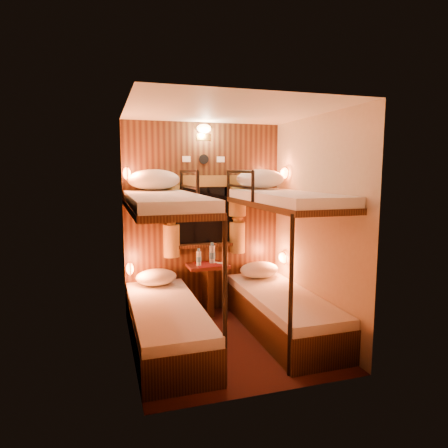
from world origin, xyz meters
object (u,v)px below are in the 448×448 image
object	(u,v)px
table	(208,282)
bottle_left	(199,258)
bunk_left	(166,295)
bottle_right	(212,254)
bunk_right	(282,284)

from	to	relation	value
table	bottle_left	bearing A→B (deg)	-159.00
bunk_left	bottle_right	distance (m)	1.11
bunk_left	bottle_right	size ratio (longest dim) A/B	7.20
bunk_left	bunk_right	distance (m)	1.30
bunk_left	bottle_right	xyz separation A→B (m)	(0.72, 0.82, 0.21)
bunk_left	table	world-z (taller)	bunk_left
bunk_left	bottle_right	world-z (taller)	bunk_left
bunk_left	bottle_left	xyz separation A→B (m)	(0.52, 0.73, 0.18)
bunk_left	bunk_right	xyz separation A→B (m)	(1.30, 0.00, 0.00)
bunk_left	bottle_left	world-z (taller)	bunk_left
table	bottle_right	bearing A→B (deg)	31.97
bunk_left	table	xyz separation A→B (m)	(0.65, 0.78, -0.14)
bunk_left	table	bearing A→B (deg)	50.33
table	bottle_right	distance (m)	0.36
bottle_left	bunk_right	bearing A→B (deg)	-43.46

